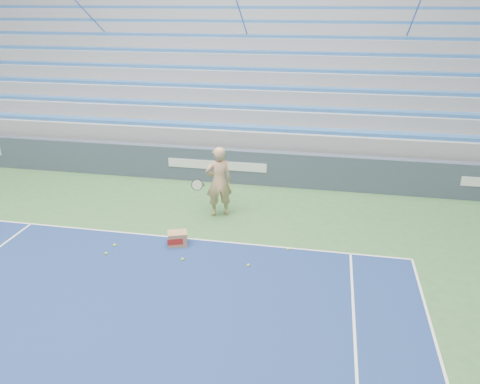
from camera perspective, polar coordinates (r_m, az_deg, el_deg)
name	(u,v)px	position (r m, az deg, el deg)	size (l,w,h in m)	color
sponsor_barrier	(218,165)	(15.04, -2.71, 3.30)	(30.00, 0.32, 1.10)	#384456
bleachers	(249,80)	(20.05, 1.09, 13.51)	(31.00, 9.15, 7.30)	#919499
tennis_player	(219,182)	(12.50, -2.62, 1.27)	(1.02, 0.97, 1.94)	tan
ball_box	(177,239)	(11.36, -7.63, -5.65)	(0.55, 0.49, 0.34)	#A2774E
tennis_ball_0	(115,245)	(11.66, -15.05, -6.27)	(0.07, 0.07, 0.07)	#C6EE30
tennis_ball_1	(106,254)	(11.35, -15.99, -7.22)	(0.07, 0.07, 0.07)	#C6EE30
tennis_ball_2	(248,265)	(10.48, 1.01, -8.92)	(0.07, 0.07, 0.07)	#C6EE30
tennis_ball_3	(183,259)	(10.77, -7.01, -8.15)	(0.07, 0.07, 0.07)	#C6EE30
tennis_ball_4	(288,249)	(11.16, 5.88, -6.94)	(0.07, 0.07, 0.07)	#C6EE30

